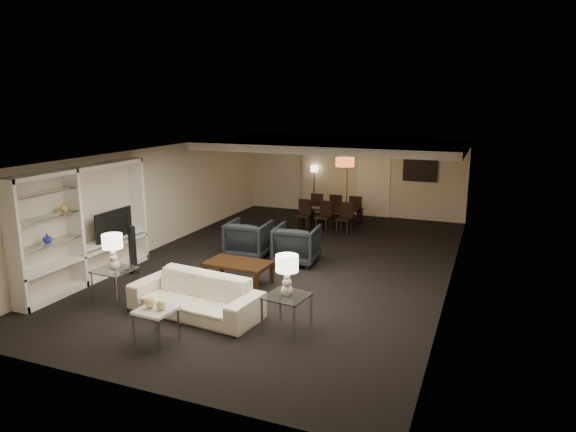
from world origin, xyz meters
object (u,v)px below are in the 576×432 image
Objects in this scene: television at (110,224)px; chair_nm at (324,217)px; coffee_table at (238,273)px; chair_fl at (318,206)px; floor_lamp at (314,189)px; table_lamp_left at (113,252)px; side_table_left at (116,285)px; floor_speaker at (133,250)px; sofa at (195,296)px; side_table_right at (287,313)px; table_lamp_right at (287,276)px; vase_blue at (47,238)px; pendant_light at (345,162)px; chair_fm at (337,208)px; armchair_left at (249,239)px; armchair_right at (297,244)px; chair_nr at (344,218)px; marble_table at (157,325)px; vase_amber at (63,208)px; chair_fr at (356,209)px; chair_nl at (303,215)px; dining_table at (330,217)px.

television is 5.91m from chair_nm.
chair_fl reaches higher than coffee_table.
floor_lamp reaches higher than coffee_table.
table_lamp_left is 6.56m from chair_nm.
floor_speaker is at bearing 116.25° from side_table_left.
floor_speaker is (-2.36, 1.33, 0.18)m from sofa.
coffee_table is 2.34m from side_table_right.
table_lamp_right reaches higher than vase_blue.
pendant_light is 6.92m from sofa.
pendant_light is at bearing 98.22° from table_lamp_right.
chair_fm is at bearing 87.28° from coffee_table.
armchair_left is 1.20m from armchair_right.
chair_nr is 0.54× the size of floor_lamp.
marble_table is 3.10m from vase_blue.
chair_nm reaches higher than side_table_right.
sofa is at bearing -113.96° from television.
side_table_left is 4.13× the size of vase_amber.
chair_fm is (3.16, 7.88, -0.73)m from vase_blue.
side_table_right is at bearing 0.00° from table_lamp_left.
chair_fr is (0.00, 1.30, 0.00)m from chair_nr.
chair_nm reaches higher than coffee_table.
vase_blue is (-2.88, -0.35, 0.81)m from sofa.
sofa is 6.24m from chair_nl.
marble_table is at bearing 79.42° from chair_fr.
television reaches higher than armchair_right.
side_table_left is at bearing -173.47° from sofa.
coffee_table is 1.81m from armchair_left.
marble_table is 0.50× the size of television.
side_table_left is (-2.43, -6.70, -1.62)m from pendant_light.
pendant_light is at bearing 90.29° from sofa.
vase_blue reaches higher than side_table_right.
table_lamp_left is (-2.43, -6.70, -0.99)m from pendant_light.
marble_table is 7.99m from dining_table.
chair_fl is at bearing 79.61° from table_lamp_left.
armchair_right is 0.92× the size of floor_speaker.
vase_amber is (-4.58, 0.09, 0.71)m from table_lamp_right.
chair_nl is (-0.92, 2.93, -0.01)m from armchair_right.
armchair_left is 0.89× the size of television.
side_table_left is 7.66m from chair_fl.
sofa is at bearing 78.58° from chair_fr.
chair_nl is (1.38, 6.23, 0.12)m from side_table_left.
vase_amber reaches higher than floor_speaker.
chair_fl is at bearing 131.35° from dining_table.
vase_amber is at bearing 175.49° from table_lamp_left.
side_table_right is at bearing 103.55° from armchair_right.
vase_blue is at bearing 41.50° from armchair_right.
chair_fl is at bearing -97.42° from armchair_left.
armchair_right is 4.02m from side_table_left.
vase_blue reaches higher than sofa.
side_table_right is 4.78m from television.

